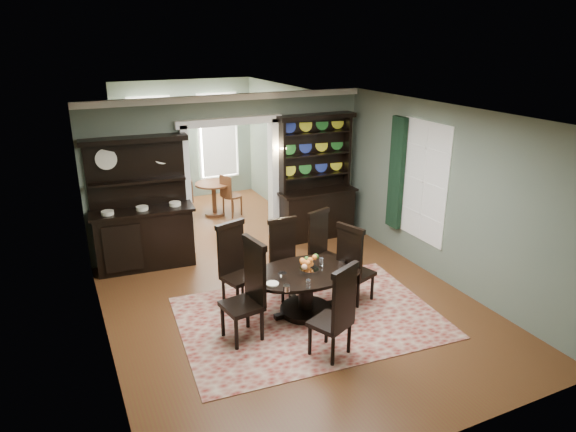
% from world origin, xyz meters
% --- Properties ---
extents(room, '(5.51, 6.01, 3.01)m').
position_xyz_m(room, '(0.00, 0.04, 1.58)').
color(room, '#552A16').
rests_on(room, ground).
extents(parlor, '(3.51, 3.50, 3.01)m').
position_xyz_m(parlor, '(0.00, 5.53, 1.52)').
color(parlor, '#552A16').
rests_on(parlor, ground).
extents(doorway_trim, '(2.08, 0.25, 2.57)m').
position_xyz_m(doorway_trim, '(0.00, 3.00, 1.62)').
color(doorway_trim, white).
rests_on(doorway_trim, floor).
extents(right_window, '(0.15, 1.47, 2.12)m').
position_xyz_m(right_window, '(2.69, 0.93, 1.60)').
color(right_window, white).
rests_on(right_window, wall_right).
extents(wall_sconce, '(0.27, 0.21, 0.21)m').
position_xyz_m(wall_sconce, '(0.95, 2.85, 1.89)').
color(wall_sconce, gold).
rests_on(wall_sconce, back_wall_right).
extents(rug, '(4.00, 2.95, 0.01)m').
position_xyz_m(rug, '(0.07, -0.22, 0.01)').
color(rug, maroon).
rests_on(rug, floor).
extents(dining_table, '(1.80, 1.68, 0.70)m').
position_xyz_m(dining_table, '(0.09, -0.07, 0.49)').
color(dining_table, black).
rests_on(dining_table, rug).
extents(centerpiece, '(1.45, 0.93, 0.24)m').
position_xyz_m(centerpiece, '(0.13, -0.09, 0.77)').
color(centerpiece, white).
rests_on(centerpiece, dining_table).
extents(chair_far_left, '(0.61, 0.60, 1.34)m').
position_xyz_m(chair_far_left, '(-0.77, 0.69, 0.71)').
color(chair_far_left, black).
rests_on(chair_far_left, rug).
extents(chair_far_mid, '(0.50, 0.46, 1.29)m').
position_xyz_m(chair_far_mid, '(0.07, 0.65, 0.68)').
color(chair_far_mid, black).
rests_on(chair_far_mid, rug).
extents(chair_far_right, '(0.59, 0.57, 1.27)m').
position_xyz_m(chair_far_right, '(0.83, 0.81, 0.66)').
color(chair_far_right, black).
rests_on(chair_far_right, rug).
extents(chair_end_left, '(0.58, 0.61, 1.45)m').
position_xyz_m(chair_end_left, '(-0.91, -0.30, 0.76)').
color(chair_end_left, black).
rests_on(chair_end_left, rug).
extents(chair_end_right, '(0.60, 0.62, 1.33)m').
position_xyz_m(chair_end_right, '(0.90, -0.08, 0.70)').
color(chair_end_right, black).
rests_on(chair_end_right, rug).
extents(chair_near, '(0.65, 0.63, 1.34)m').
position_xyz_m(chair_near, '(-0.06, -1.26, 0.70)').
color(chair_near, black).
rests_on(chair_near, rug).
extents(sideboard, '(1.85, 0.78, 2.38)m').
position_xyz_m(sideboard, '(-1.80, 2.72, 0.83)').
color(sideboard, black).
rests_on(sideboard, floor).
extents(welsh_dresser, '(1.64, 0.61, 2.55)m').
position_xyz_m(welsh_dresser, '(1.73, 2.72, 0.92)').
color(welsh_dresser, black).
rests_on(welsh_dresser, floor).
extents(parlor_table, '(0.85, 0.85, 0.78)m').
position_xyz_m(parlor_table, '(0.19, 4.88, 0.51)').
color(parlor_table, '#523117').
rests_on(parlor_table, parlor_floor).
extents(parlor_chair_left, '(0.42, 0.40, 0.95)m').
position_xyz_m(parlor_chair_left, '(-0.46, 4.81, 0.51)').
color(parlor_chair_left, '#523117').
rests_on(parlor_chair_left, parlor_floor).
extents(parlor_chair_right, '(0.48, 0.47, 1.00)m').
position_xyz_m(parlor_chair_right, '(0.50, 4.63, 0.53)').
color(parlor_chair_right, '#523117').
rests_on(parlor_chair_right, parlor_floor).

